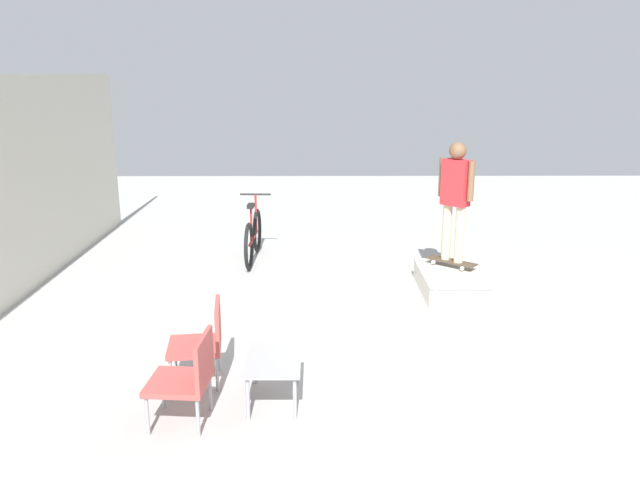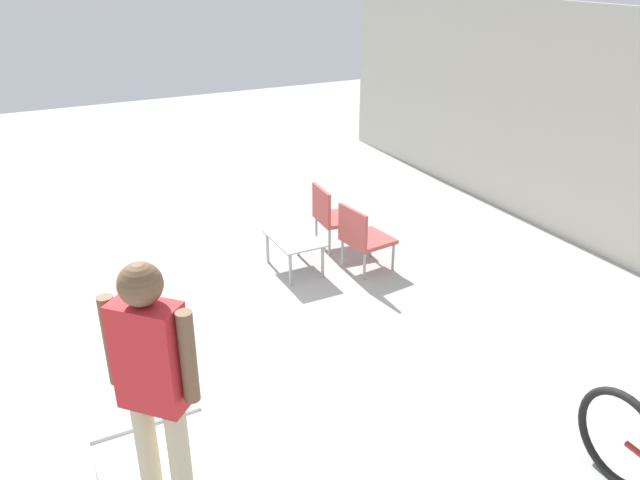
% 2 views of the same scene
% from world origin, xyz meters
% --- Properties ---
extents(ground_plane, '(24.00, 24.00, 0.00)m').
position_xyz_m(ground_plane, '(0.00, 0.00, 0.00)').
color(ground_plane, '#A8A8A3').
extents(skate_ramp_box, '(1.40, 0.83, 0.32)m').
position_xyz_m(skate_ramp_box, '(1.70, -0.85, 0.15)').
color(skate_ramp_box, silver).
rests_on(skate_ramp_box, ground_plane).
extents(skateboard_on_ramp, '(0.64, 0.69, 0.07)m').
position_xyz_m(skateboard_on_ramp, '(1.96, -0.91, 0.38)').
color(skateboard_on_ramp, '#473828').
rests_on(skateboard_on_ramp, skate_ramp_box).
extents(person_skater, '(0.44, 0.42, 1.70)m').
position_xyz_m(person_skater, '(1.96, -0.91, 1.40)').
color(person_skater, '#C6B793').
rests_on(person_skater, skateboard_on_ramp).
extents(coffee_table, '(0.78, 0.52, 0.43)m').
position_xyz_m(coffee_table, '(-1.31, 1.46, 0.37)').
color(coffee_table, '#9E9EA3').
rests_on(coffee_table, ground_plane).
extents(patio_chair_left, '(0.56, 0.56, 0.83)m').
position_xyz_m(patio_chair_left, '(-1.69, 2.18, 0.46)').
color(patio_chair_left, '#99999E').
rests_on(patio_chair_left, ground_plane).
extents(patio_chair_right, '(0.58, 0.58, 0.83)m').
position_xyz_m(patio_chair_right, '(-0.92, 2.18, 0.46)').
color(patio_chair_right, '#99999E').
rests_on(patio_chair_right, ground_plane).
extents(bicycle, '(1.77, 0.52, 1.05)m').
position_xyz_m(bicycle, '(3.30, 2.10, 0.40)').
color(bicycle, black).
rests_on(bicycle, ground_plane).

